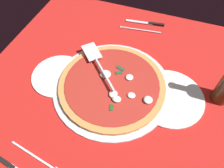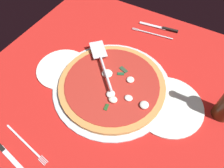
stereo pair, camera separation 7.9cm
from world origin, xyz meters
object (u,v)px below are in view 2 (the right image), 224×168
at_px(dinner_plate_left, 168,106).
at_px(place_setting_near, 157,31).
at_px(dinner_plate_right, 63,69).
at_px(pizza, 112,84).
at_px(place_setting_far, 15,148).
at_px(pizza_server, 102,61).

height_order(dinner_plate_left, place_setting_near, place_setting_near).
xyz_separation_m(dinner_plate_right, pizza, (-0.22, -0.02, 0.01)).
xyz_separation_m(dinner_plate_right, place_setting_near, (-0.24, -0.41, -0.00)).
bearing_deg(dinner_plate_right, pizza, -173.82).
distance_m(dinner_plate_left, place_setting_near, 0.41).
distance_m(dinner_plate_left, place_setting_far, 0.53).
bearing_deg(dinner_plate_right, place_setting_near, -120.80).
bearing_deg(pizza, dinner_plate_right, 6.18).
bearing_deg(pizza_server, place_setting_far, 126.44).
bearing_deg(pizza_server, dinner_plate_left, -142.42).
relative_size(pizza_server, place_setting_far, 0.94).
height_order(dinner_plate_left, place_setting_far, place_setting_far).
height_order(pizza, pizza_server, pizza_server).
distance_m(dinner_plate_right, place_setting_far, 0.34).
bearing_deg(dinner_plate_left, dinner_plate_right, 6.42).
xyz_separation_m(pizza_server, place_setting_far, (0.06, 0.42, -0.04)).
bearing_deg(pizza, dinner_plate_left, -173.34).
bearing_deg(dinner_plate_right, dinner_plate_left, -173.58).
distance_m(dinner_plate_left, dinner_plate_right, 0.43).
distance_m(pizza, pizza_server, 0.11).
height_order(pizza_server, place_setting_near, pizza_server).
distance_m(pizza, place_setting_near, 0.39).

